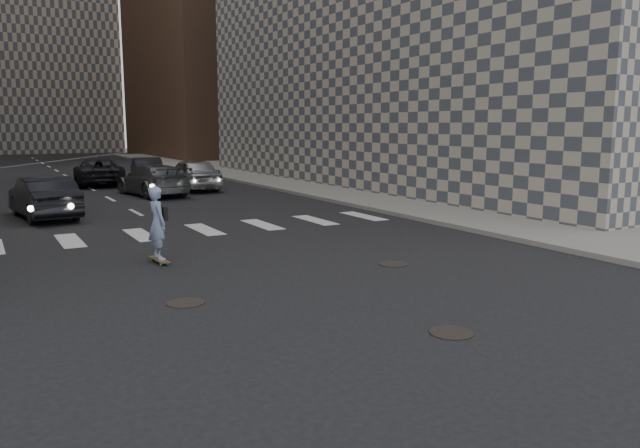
# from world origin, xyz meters

# --- Properties ---
(ground) EXTENTS (160.00, 160.00, 0.00)m
(ground) POSITION_xyz_m (0.00, 0.00, 0.00)
(ground) COLOR black
(ground) RESTS_ON ground
(sidewalk_right) EXTENTS (13.00, 80.00, 0.15)m
(sidewalk_right) POSITION_xyz_m (14.50, 20.00, 0.07)
(sidewalk_right) COLOR gray
(sidewalk_right) RESTS_ON ground
(manhole_a) EXTENTS (0.70, 0.70, 0.02)m
(manhole_a) POSITION_xyz_m (1.20, -2.50, 0.01)
(manhole_a) COLOR black
(manhole_a) RESTS_ON ground
(manhole_b) EXTENTS (0.70, 0.70, 0.02)m
(manhole_b) POSITION_xyz_m (-2.00, 1.20, 0.01)
(manhole_b) COLOR black
(manhole_b) RESTS_ON ground
(manhole_c) EXTENTS (0.70, 0.70, 0.02)m
(manhole_c) POSITION_xyz_m (3.30, 2.00, 0.01)
(manhole_c) COLOR black
(manhole_c) RESTS_ON ground
(skateboarder) EXTENTS (0.48, 0.94, 1.85)m
(skateboarder) POSITION_xyz_m (-1.52, 4.87, 0.97)
(skateboarder) COLOR brown
(skateboarder) RESTS_ON ground
(traffic_car_a) EXTENTS (2.12, 4.69, 1.49)m
(traffic_car_a) POSITION_xyz_m (-3.16, 14.03, 0.75)
(traffic_car_a) COLOR black
(traffic_car_a) RESTS_ON ground
(traffic_car_b) EXTENTS (2.69, 5.21, 1.45)m
(traffic_car_b) POSITION_xyz_m (2.06, 19.48, 0.72)
(traffic_car_b) COLOR #56595D
(traffic_car_b) RESTS_ON ground
(traffic_car_c) EXTENTS (2.89, 5.44, 1.46)m
(traffic_car_c) POSITION_xyz_m (0.73, 26.00, 0.73)
(traffic_car_c) COLOR black
(traffic_car_c) RESTS_ON ground
(traffic_car_d) EXTENTS (1.92, 4.76, 1.62)m
(traffic_car_d) POSITION_xyz_m (4.45, 21.02, 0.81)
(traffic_car_d) COLOR #A2A4A9
(traffic_car_d) RESTS_ON ground
(traffic_car_e) EXTENTS (2.08, 4.48, 1.42)m
(traffic_car_e) POSITION_xyz_m (3.58, 26.99, 0.71)
(traffic_car_e) COLOR black
(traffic_car_e) RESTS_ON ground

